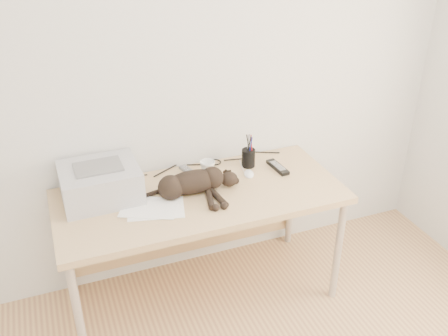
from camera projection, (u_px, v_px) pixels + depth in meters
name	position (u px, v px, depth m)	size (l,w,h in m)	color
wall_back	(178.00, 77.00, 2.80)	(3.50, 3.50, 0.00)	silver
desk	(196.00, 206.00, 2.91)	(1.60, 0.70, 0.74)	tan
printer	(100.00, 182.00, 2.70)	(0.42, 0.36, 0.20)	#A5A5A9
papers	(153.00, 208.00, 2.64)	(0.38, 0.31, 0.01)	white
cat	(190.00, 184.00, 2.75)	(0.62, 0.29, 0.14)	black
mug	(208.00, 168.00, 2.95)	(0.09, 0.09, 0.08)	white
pen_cup	(248.00, 158.00, 3.03)	(0.08, 0.08, 0.21)	black
remote_grey	(189.00, 171.00, 2.98)	(0.04, 0.16, 0.02)	slate
remote_black	(278.00, 167.00, 3.02)	(0.05, 0.19, 0.02)	black
mouse	(249.00, 172.00, 2.96)	(0.06, 0.10, 0.03)	white
cable_tangle	(184.00, 168.00, 3.03)	(1.36, 0.08, 0.01)	black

